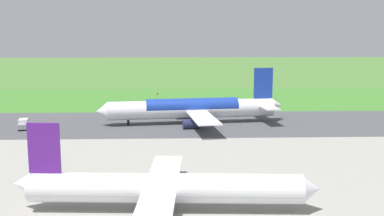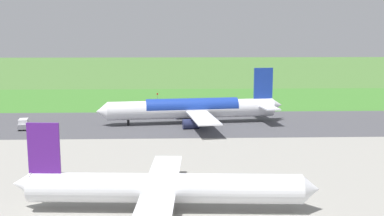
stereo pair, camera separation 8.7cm
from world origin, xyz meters
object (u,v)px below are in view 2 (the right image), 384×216
at_px(service_truck_fuel, 23,124).
at_px(traffic_cone_orange, 145,101).
at_px(no_stopping_sign, 157,96).
at_px(airliner_main, 193,108).
at_px(airliner_parked_mid, 163,187).

distance_m(service_truck_fuel, traffic_cone_orange, 58.85).
bearing_deg(no_stopping_sign, airliner_main, 104.12).
distance_m(airliner_parked_mid, service_truck_fuel, 70.69).
relative_size(no_stopping_sign, traffic_cone_orange, 4.63).
distance_m(airliner_main, service_truck_fuel, 46.92).
height_order(service_truck_fuel, no_stopping_sign, service_truck_fuel).
relative_size(airliner_parked_mid, no_stopping_sign, 17.35).
xyz_separation_m(airliner_parked_mid, service_truck_fuel, (39.55, -58.55, -2.12)).
xyz_separation_m(no_stopping_sign, traffic_cone_orange, (4.44, 4.58, -1.24)).
relative_size(service_truck_fuel, no_stopping_sign, 2.41).
relative_size(airliner_main, traffic_cone_orange, 98.39).
distance_m(airliner_main, airliner_parked_mid, 65.27).
distance_m(airliner_main, traffic_cone_orange, 47.72).
xyz_separation_m(airliner_main, no_stopping_sign, (12.34, -49.06, -2.84)).
height_order(no_stopping_sign, traffic_cone_orange, no_stopping_sign).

